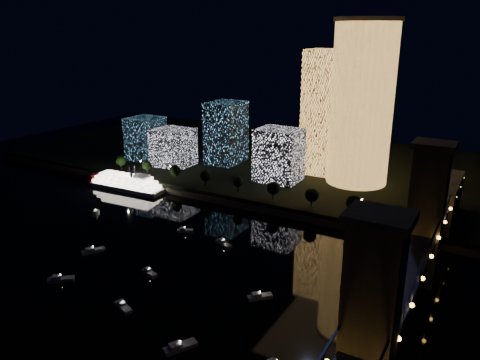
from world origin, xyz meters
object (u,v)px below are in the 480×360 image
object	(u,v)px
tower_cylindrical	(362,103)
riverboat	(123,182)
tower_rectangular	(325,113)
truss_bridge	(391,304)

from	to	relation	value
tower_cylindrical	riverboat	world-z (taller)	tower_cylindrical
riverboat	tower_cylindrical	bearing A→B (deg)	28.90
tower_cylindrical	riverboat	distance (m)	135.31
tower_rectangular	truss_bridge	distance (m)	158.43
tower_rectangular	riverboat	size ratio (longest dim) A/B	1.43
tower_cylindrical	truss_bridge	world-z (taller)	tower_cylindrical
tower_cylindrical	tower_rectangular	xyz separation A→B (m)	(-22.57, 8.77, -8.09)
tower_rectangular	truss_bridge	xyz separation A→B (m)	(70.32, -140.03, -23.39)
truss_bridge	riverboat	distance (m)	174.65
tower_rectangular	riverboat	xyz separation A→B (m)	(-89.45, -70.60, -35.93)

